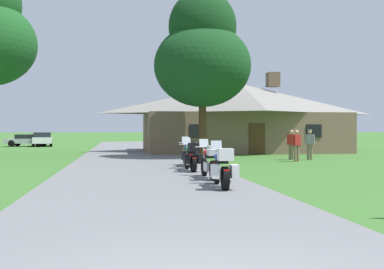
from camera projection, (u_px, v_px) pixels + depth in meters
The scene contains 13 objects.
ground_plane at pixel (137, 162), 24.24m from camera, with size 500.00×500.00×0.00m, color #386628.
asphalt_driveway at pixel (138, 164), 22.26m from camera, with size 6.40×80.00×0.06m, color slate.
motorcycle_blue_nearest_to_camera at pixel (222, 168), 12.87m from camera, with size 0.77×2.08×1.30m.
motorcycle_red_second_in_row at pixel (210, 162), 15.34m from camera, with size 0.66×2.08×1.30m.
motorcycle_green_third_in_row at pixel (191, 157), 18.11m from camera, with size 0.74×2.08×1.30m.
motorcycle_blue_farthest_in_row at pixel (188, 154), 20.43m from camera, with size 0.72×2.08×1.30m.
stone_lodge at pixel (240, 117), 35.36m from camera, with size 15.27×9.25×6.09m.
bystander_red_shirt_near_lodge at pixel (291, 143), 25.91m from camera, with size 0.41×0.43×1.67m.
bystander_gray_shirt_beside_signpost at pixel (310, 143), 25.70m from camera, with size 0.47×0.39×1.69m.
bystander_red_shirt_by_tree at pixel (297, 144), 24.31m from camera, with size 0.53×0.31×1.67m.
tree_by_lodge_front at pixel (202, 54), 27.03m from camera, with size 5.68×5.68×9.82m.
parked_white_suv_far_left at pixel (42, 139), 46.38m from camera, with size 2.55×4.83×1.40m.
parked_silver_sedan_far_left at pixel (28, 140), 45.69m from camera, with size 4.37×2.28×1.20m.
Camera 1 is at (-0.84, -4.38, 1.69)m, focal length 43.27 mm.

